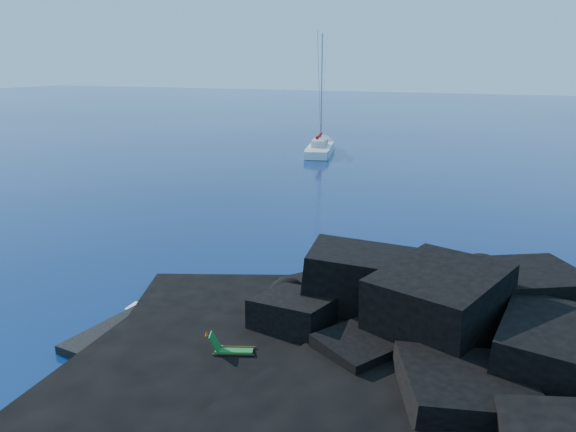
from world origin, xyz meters
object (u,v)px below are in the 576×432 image
deck_chair (234,346)px  sunbather (212,346)px  marker_cone (207,336)px  sailboat (320,153)px

deck_chair → sunbather: size_ratio=0.87×
marker_cone → deck_chair: bearing=-23.4°
sunbather → marker_cone: 0.68m
marker_cone → sailboat: bearing=105.2°
sailboat → deck_chair: 51.14m
sailboat → sunbather: bearing=-88.8°
marker_cone → sunbather: bearing=-42.6°
sailboat → marker_cone: sailboat is taller
deck_chair → sunbather: (-1.10, 0.24, -0.37)m
sailboat → deck_chair: size_ratio=9.11×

